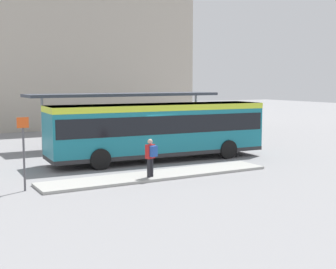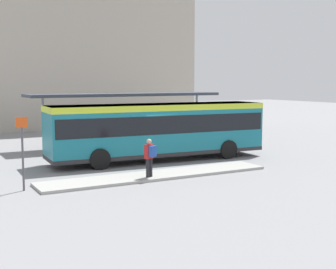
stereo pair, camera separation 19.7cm
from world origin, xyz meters
TOP-DOWN VIEW (x-y plane):
  - ground_plane at (0.00, 0.00)m, footprint 120.00×120.00m
  - curb_island at (-2.04, -3.74)m, footprint 10.46×1.80m
  - city_bus at (0.01, -0.00)m, footprint 11.65×3.12m
  - pedestrian_waiting at (-2.60, -4.17)m, footprint 0.46×0.50m
  - bicycle_green at (8.81, 4.47)m, footprint 0.48×1.78m
  - bicycle_blue at (8.58, 5.31)m, footprint 0.48×1.77m
  - station_shelter at (0.90, 6.11)m, footprint 12.61×2.57m
  - platform_sign at (-7.68, -3.59)m, footprint 0.44×0.08m
  - station_building at (1.62, 23.12)m, footprint 22.99×11.59m

SIDE VIEW (x-z plane):
  - ground_plane at x=0.00m, z-range 0.00..0.00m
  - curb_island at x=-2.04m, z-range 0.00..0.12m
  - bicycle_blue at x=8.58m, z-range 0.00..0.76m
  - bicycle_green at x=8.81m, z-range 0.00..0.77m
  - pedestrian_waiting at x=-2.60m, z-range 0.24..1.86m
  - platform_sign at x=-7.68m, z-range 0.16..2.96m
  - city_bus at x=0.01m, z-range 0.26..3.22m
  - station_shelter at x=0.90m, z-range 1.55..4.92m
  - station_building at x=1.62m, z-range 0.00..19.46m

